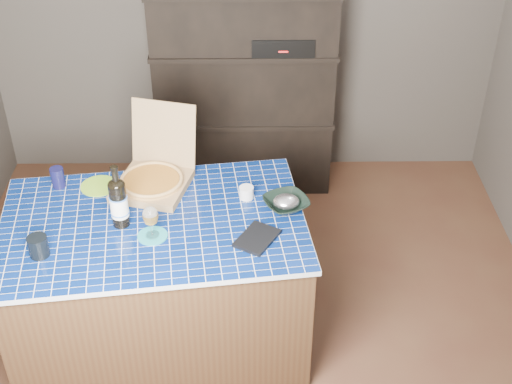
{
  "coord_description": "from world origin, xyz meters",
  "views": [
    {
      "loc": [
        0.03,
        -2.84,
        2.99
      ],
      "look_at": [
        0.06,
        0.0,
        0.97
      ],
      "focal_mm": 50.0,
      "sensor_mm": 36.0,
      "label": 1
    }
  ],
  "objects_px": {
    "kitchen_island": "(159,283)",
    "mead_bottle": "(119,202)",
    "wine_glass": "(150,216)",
    "bowl": "(286,204)",
    "dvd_case": "(257,238)",
    "pizza_box": "(153,178)"
  },
  "relations": [
    {
      "from": "kitchen_island",
      "to": "mead_bottle",
      "type": "distance_m",
      "value": 0.57
    },
    {
      "from": "mead_bottle",
      "to": "wine_glass",
      "type": "xyz_separation_m",
      "value": [
        0.16,
        -0.1,
        -0.01
      ]
    },
    {
      "from": "kitchen_island",
      "to": "bowl",
      "type": "height_order",
      "value": "bowl"
    },
    {
      "from": "mead_bottle",
      "to": "dvd_case",
      "type": "distance_m",
      "value": 0.69
    },
    {
      "from": "kitchen_island",
      "to": "dvd_case",
      "type": "relative_size",
      "value": 7.48
    },
    {
      "from": "kitchen_island",
      "to": "mead_bottle",
      "type": "relative_size",
      "value": 4.74
    },
    {
      "from": "wine_glass",
      "to": "bowl",
      "type": "relative_size",
      "value": 0.77
    },
    {
      "from": "dvd_case",
      "to": "kitchen_island",
      "type": "bearing_deg",
      "value": -165.04
    },
    {
      "from": "dvd_case",
      "to": "bowl",
      "type": "height_order",
      "value": "bowl"
    },
    {
      "from": "kitchen_island",
      "to": "mead_bottle",
      "type": "height_order",
      "value": "mead_bottle"
    },
    {
      "from": "pizza_box",
      "to": "bowl",
      "type": "relative_size",
      "value": 2.33
    },
    {
      "from": "bowl",
      "to": "kitchen_island",
      "type": "bearing_deg",
      "value": -170.94
    },
    {
      "from": "pizza_box",
      "to": "dvd_case",
      "type": "distance_m",
      "value": 0.71
    },
    {
      "from": "wine_glass",
      "to": "bowl",
      "type": "xyz_separation_m",
      "value": [
        0.65,
        0.22,
        -0.09
      ]
    },
    {
      "from": "bowl",
      "to": "pizza_box",
      "type": "bearing_deg",
      "value": 163.88
    },
    {
      "from": "wine_glass",
      "to": "dvd_case",
      "type": "relative_size",
      "value": 0.79
    },
    {
      "from": "mead_bottle",
      "to": "dvd_case",
      "type": "height_order",
      "value": "mead_bottle"
    },
    {
      "from": "dvd_case",
      "to": "bowl",
      "type": "distance_m",
      "value": 0.29
    },
    {
      "from": "wine_glass",
      "to": "kitchen_island",
      "type": "bearing_deg",
      "value": 95.54
    },
    {
      "from": "dvd_case",
      "to": "bowl",
      "type": "bearing_deg",
      "value": 90.17
    },
    {
      "from": "kitchen_island",
      "to": "wine_glass",
      "type": "xyz_separation_m",
      "value": [
        0.01,
        -0.12,
        0.53
      ]
    },
    {
      "from": "mead_bottle",
      "to": "wine_glass",
      "type": "relative_size",
      "value": 2.0
    }
  ]
}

